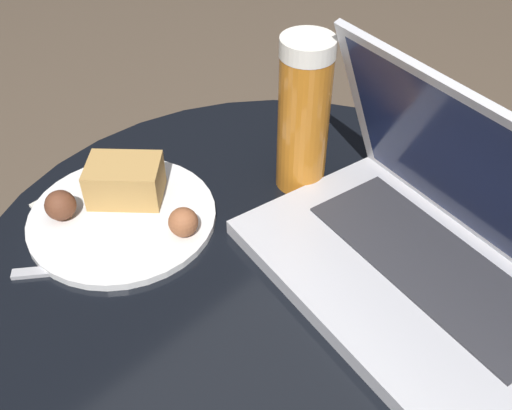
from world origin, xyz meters
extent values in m
cylinder|color=black|center=(0.00, 0.00, 0.26)|extent=(0.09, 0.09, 0.48)
cylinder|color=black|center=(0.00, 0.00, 0.51)|extent=(0.69, 0.69, 0.02)
cube|color=silver|center=(-0.22, -0.09, 0.52)|extent=(0.14, 0.10, 0.00)
cube|color=silver|center=(0.11, 0.07, 0.53)|extent=(0.39, 0.28, 0.02)
cube|color=#333338|center=(0.11, 0.10, 0.54)|extent=(0.29, 0.16, 0.00)
cube|color=silver|center=(0.12, 0.13, 0.63)|extent=(0.36, 0.16, 0.20)
cube|color=#19234C|center=(0.12, 0.13, 0.63)|extent=(0.33, 0.14, 0.18)
cylinder|color=#C6701E|center=(-0.09, 0.12, 0.60)|extent=(0.06, 0.06, 0.17)
cylinder|color=white|center=(-0.09, 0.12, 0.70)|extent=(0.06, 0.06, 0.02)
cylinder|color=white|center=(-0.19, -0.07, 0.52)|extent=(0.22, 0.22, 0.01)
cube|color=tan|center=(-0.21, -0.05, 0.55)|extent=(0.10, 0.10, 0.05)
sphere|color=brown|center=(-0.23, -0.12, 0.54)|extent=(0.04, 0.04, 0.04)
sphere|color=#9E5B38|center=(-0.11, -0.04, 0.54)|extent=(0.03, 0.03, 0.03)
cube|color=#B2B2B7|center=(-0.17, -0.16, 0.52)|extent=(0.08, 0.10, 0.00)
cube|color=#B2B2B7|center=(-0.12, -0.10, 0.52)|extent=(0.05, 0.05, 0.00)
camera|label=1|loc=(0.28, -0.33, 0.99)|focal=42.00mm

